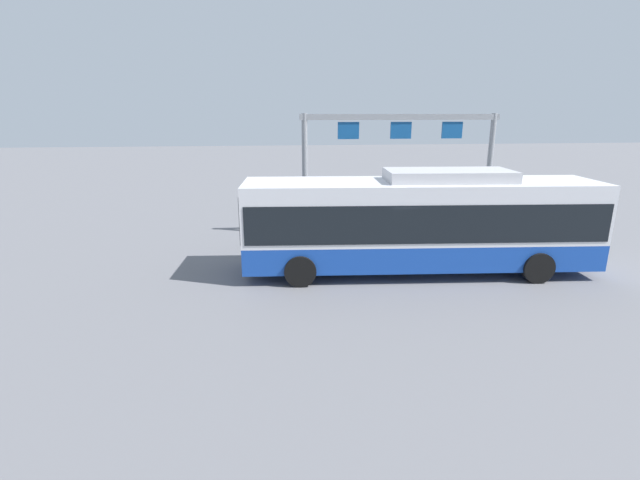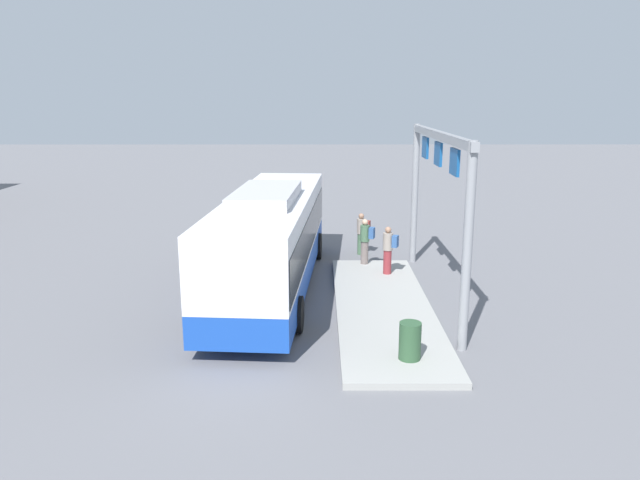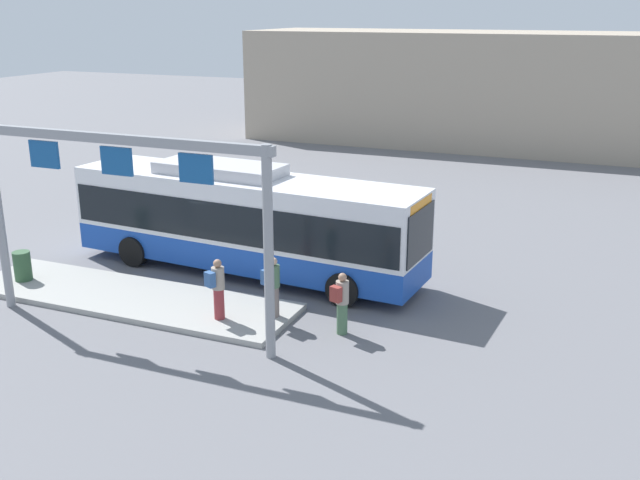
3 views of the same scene
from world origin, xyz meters
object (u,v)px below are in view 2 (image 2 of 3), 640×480
at_px(person_waiting_near, 389,249).
at_px(person_waiting_mid, 366,240).
at_px(person_boarding, 362,233).
at_px(bus_main, 271,236).
at_px(trash_bin, 410,341).

height_order(person_waiting_near, person_waiting_mid, same).
height_order(person_boarding, person_waiting_mid, person_waiting_mid).
height_order(bus_main, person_boarding, bus_main).
bearing_deg(person_waiting_near, person_boarding, -55.17).
relative_size(person_waiting_near, person_waiting_mid, 1.00).
bearing_deg(trash_bin, person_waiting_near, -2.19).
distance_m(bus_main, trash_bin, 6.88).
xyz_separation_m(bus_main, person_waiting_mid, (2.56, -3.24, -0.76)).
relative_size(person_waiting_near, trash_bin, 1.86).
height_order(bus_main, person_waiting_mid, bus_main).
relative_size(person_boarding, person_waiting_mid, 1.00).
height_order(person_waiting_near, trash_bin, person_waiting_near).
bearing_deg(person_waiting_mid, person_waiting_near, 137.36).
distance_m(person_waiting_mid, trash_bin, 8.28).
distance_m(bus_main, person_waiting_mid, 4.20).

